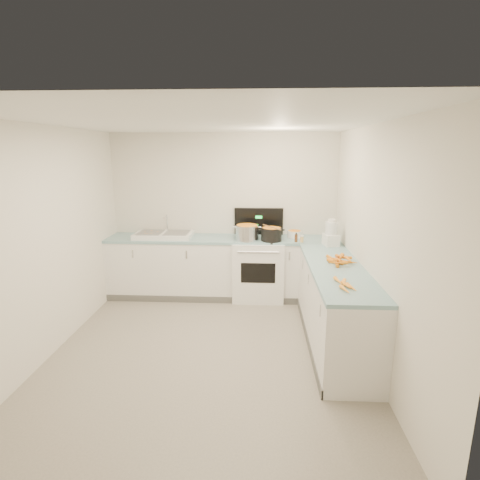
{
  "coord_description": "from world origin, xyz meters",
  "views": [
    {
      "loc": [
        0.55,
        -3.83,
        2.22
      ],
      "look_at": [
        0.3,
        1.1,
        1.05
      ],
      "focal_mm": 28.0,
      "sensor_mm": 36.0,
      "label": 1
    }
  ],
  "objects_px": {
    "sink": "(164,235)",
    "mixing_bowl": "(294,234)",
    "steel_pot": "(247,233)",
    "food_processor": "(331,234)",
    "spice_jar": "(302,239)",
    "black_pot": "(271,235)",
    "stove": "(258,268)",
    "extract_bottle": "(296,238)"
  },
  "relations": [
    {
      "from": "mixing_bowl",
      "to": "food_processor",
      "type": "relative_size",
      "value": 0.6
    },
    {
      "from": "spice_jar",
      "to": "food_processor",
      "type": "distance_m",
      "value": 0.43
    },
    {
      "from": "sink",
      "to": "food_processor",
      "type": "relative_size",
      "value": 2.31
    },
    {
      "from": "stove",
      "to": "extract_bottle",
      "type": "distance_m",
      "value": 0.78
    },
    {
      "from": "mixing_bowl",
      "to": "food_processor",
      "type": "height_order",
      "value": "food_processor"
    },
    {
      "from": "stove",
      "to": "spice_jar",
      "type": "bearing_deg",
      "value": -18.49
    },
    {
      "from": "steel_pot",
      "to": "mixing_bowl",
      "type": "bearing_deg",
      "value": 17.37
    },
    {
      "from": "stove",
      "to": "sink",
      "type": "height_order",
      "value": "stove"
    },
    {
      "from": "mixing_bowl",
      "to": "food_processor",
      "type": "bearing_deg",
      "value": -46.72
    },
    {
      "from": "extract_bottle",
      "to": "mixing_bowl",
      "type": "bearing_deg",
      "value": 89.51
    },
    {
      "from": "stove",
      "to": "extract_bottle",
      "type": "relative_size",
      "value": 12.41
    },
    {
      "from": "sink",
      "to": "food_processor",
      "type": "distance_m",
      "value": 2.49
    },
    {
      "from": "stove",
      "to": "steel_pot",
      "type": "xyz_separation_m",
      "value": [
        -0.17,
        -0.12,
        0.57
      ]
    },
    {
      "from": "black_pot",
      "to": "food_processor",
      "type": "bearing_deg",
      "value": -16.23
    },
    {
      "from": "steel_pot",
      "to": "food_processor",
      "type": "height_order",
      "value": "food_processor"
    },
    {
      "from": "sink",
      "to": "mixing_bowl",
      "type": "relative_size",
      "value": 3.85
    },
    {
      "from": "stove",
      "to": "steel_pot",
      "type": "relative_size",
      "value": 4.04
    },
    {
      "from": "sink",
      "to": "steel_pot",
      "type": "height_order",
      "value": "sink"
    },
    {
      "from": "steel_pot",
      "to": "mixing_bowl",
      "type": "xyz_separation_m",
      "value": [
        0.72,
        0.22,
        -0.05
      ]
    },
    {
      "from": "mixing_bowl",
      "to": "extract_bottle",
      "type": "height_order",
      "value": "extract_bottle"
    },
    {
      "from": "sink",
      "to": "mixing_bowl",
      "type": "xyz_separation_m",
      "value": [
        2.0,
        0.09,
        0.01
      ]
    },
    {
      "from": "steel_pot",
      "to": "food_processor",
      "type": "bearing_deg",
      "value": -12.6
    },
    {
      "from": "sink",
      "to": "black_pot",
      "type": "relative_size",
      "value": 2.87
    },
    {
      "from": "steel_pot",
      "to": "spice_jar",
      "type": "height_order",
      "value": "steel_pot"
    },
    {
      "from": "sink",
      "to": "steel_pot",
      "type": "bearing_deg",
      "value": -6.14
    },
    {
      "from": "spice_jar",
      "to": "sink",
      "type": "bearing_deg",
      "value": 173.8
    },
    {
      "from": "stove",
      "to": "black_pot",
      "type": "height_order",
      "value": "stove"
    },
    {
      "from": "black_pot",
      "to": "food_processor",
      "type": "height_order",
      "value": "food_processor"
    },
    {
      "from": "black_pot",
      "to": "food_processor",
      "type": "xyz_separation_m",
      "value": [
        0.82,
        -0.24,
        0.07
      ]
    },
    {
      "from": "steel_pot",
      "to": "food_processor",
      "type": "xyz_separation_m",
      "value": [
        1.18,
        -0.26,
        0.06
      ]
    },
    {
      "from": "black_pot",
      "to": "mixing_bowl",
      "type": "xyz_separation_m",
      "value": [
        0.36,
        0.25,
        -0.04
      ]
    },
    {
      "from": "black_pot",
      "to": "mixing_bowl",
      "type": "bearing_deg",
      "value": 34.8
    },
    {
      "from": "black_pot",
      "to": "steel_pot",
      "type": "bearing_deg",
      "value": 176.02
    },
    {
      "from": "sink",
      "to": "steel_pot",
      "type": "distance_m",
      "value": 1.29
    },
    {
      "from": "steel_pot",
      "to": "extract_bottle",
      "type": "xyz_separation_m",
      "value": [
        0.72,
        -0.07,
        -0.05
      ]
    },
    {
      "from": "food_processor",
      "to": "stove",
      "type": "bearing_deg",
      "value": 159.06
    },
    {
      "from": "stove",
      "to": "spice_jar",
      "type": "distance_m",
      "value": 0.83
    },
    {
      "from": "sink",
      "to": "steel_pot",
      "type": "relative_size",
      "value": 2.55
    },
    {
      "from": "steel_pot",
      "to": "spice_jar",
      "type": "distance_m",
      "value": 0.81
    },
    {
      "from": "spice_jar",
      "to": "black_pot",
      "type": "bearing_deg",
      "value": 171.84
    },
    {
      "from": "black_pot",
      "to": "extract_bottle",
      "type": "xyz_separation_m",
      "value": [
        0.36,
        -0.05,
        -0.03
      ]
    },
    {
      "from": "steel_pot",
      "to": "spice_jar",
      "type": "relative_size",
      "value": 4.04
    }
  ]
}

